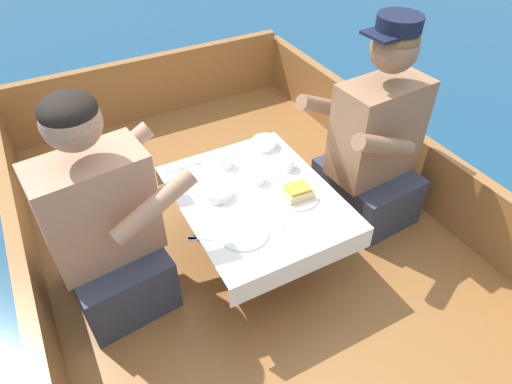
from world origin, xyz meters
name	(u,v)px	position (x,y,z in m)	size (l,w,h in m)	color
ground_plane	(262,299)	(0.00, 0.00, 0.00)	(60.00, 60.00, 0.00)	navy
boat_deck	(262,281)	(0.00, 0.00, 0.15)	(1.93, 3.06, 0.30)	brown
gunwale_port	(39,321)	(-0.93, 0.00, 0.48)	(0.06, 3.06, 0.35)	#936033
gunwale_starboard	(422,171)	(0.93, 0.00, 0.48)	(0.06, 3.06, 0.35)	#936033
bow_coaming	(152,86)	(0.00, 1.50, 0.50)	(1.81, 0.06, 0.40)	#936033
cockpit_table	(256,202)	(0.00, 0.06, 0.61)	(0.63, 0.78, 0.34)	#B2B2B7
person_port	(105,229)	(-0.61, 0.14, 0.68)	(0.56, 0.49, 0.95)	#333847
person_starboard	(373,147)	(0.61, 0.06, 0.70)	(0.54, 0.47, 1.00)	#333847
plate_sandwich	(297,196)	(0.15, -0.03, 0.65)	(0.18, 0.18, 0.01)	white
plate_bread	(243,232)	(-0.15, -0.11, 0.65)	(0.20, 0.20, 0.01)	white
sandwich	(298,191)	(0.15, -0.03, 0.68)	(0.12, 0.10, 0.05)	#E0BC7F
bowl_port_near	(218,192)	(-0.14, 0.13, 0.67)	(0.12, 0.12, 0.04)	white
bowl_starboard_near	(265,143)	(0.21, 0.36, 0.67)	(0.12, 0.12, 0.04)	white
coffee_cup_port	(287,163)	(0.21, 0.17, 0.67)	(0.10, 0.07, 0.05)	white
coffee_cup_starboard	(226,161)	(-0.02, 0.31, 0.67)	(0.09, 0.07, 0.06)	white
coffee_cup_center	(258,177)	(0.05, 0.14, 0.67)	(0.09, 0.06, 0.05)	white
utensil_knife_port	(274,214)	(0.01, -0.07, 0.65)	(0.01, 0.17, 0.00)	silver
utensil_fork_port	(206,239)	(-0.29, -0.07, 0.65)	(0.16, 0.10, 0.00)	silver
utensil_knife_starboard	(190,185)	(-0.22, 0.26, 0.65)	(0.03, 0.17, 0.00)	silver
utensil_spoon_port	(222,207)	(-0.16, 0.07, 0.65)	(0.06, 0.17, 0.01)	silver
utensil_spoon_starboard	(189,165)	(-0.17, 0.39, 0.65)	(0.17, 0.02, 0.01)	silver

